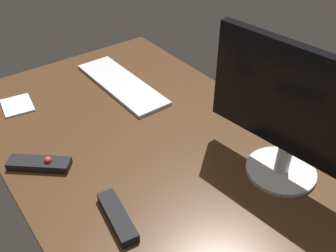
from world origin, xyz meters
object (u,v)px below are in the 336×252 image
object	(u,v)px
media_remote	(40,164)
notepad	(17,105)
tv_remote	(117,217)
monitor	(296,111)
keyboard	(121,84)

from	to	relation	value
media_remote	notepad	xyz separation A→B (cm)	(-35.01, 5.28, -0.87)
media_remote	tv_remote	world-z (taller)	media_remote
monitor	notepad	bearing A→B (deg)	-154.65
keyboard	media_remote	bearing A→B (deg)	-60.22
monitor	notepad	xyz separation A→B (cm)	(-78.08, -48.78, -20.72)
monitor	notepad	size ratio (longest dim) A/B	4.10
keyboard	notepad	distance (cm)	38.51
tv_remote	notepad	distance (cm)	65.09
media_remote	notepad	distance (cm)	35.41
tv_remote	notepad	world-z (taller)	tv_remote
tv_remote	monitor	bearing A→B (deg)	82.66
monitor	keyboard	bearing A→B (deg)	-177.03
notepad	keyboard	bearing A→B (deg)	75.14
tv_remote	keyboard	bearing A→B (deg)	156.59
media_remote	tv_remote	xyz separation A→B (cm)	(30.02, 8.12, 0.03)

